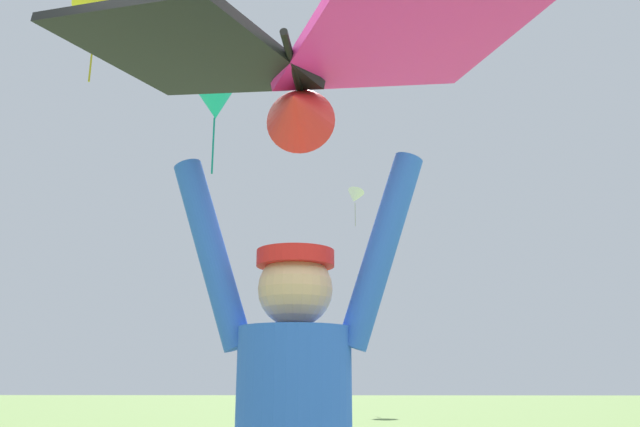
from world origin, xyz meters
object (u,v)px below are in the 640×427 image
object	(u,v)px
distant_kite_white_high_right	(355,197)
distant_kite_red_overhead_distant	(485,25)
held_stunt_kite	(295,65)
distant_kite_yellow_mid_right	(96,14)
distant_kite_teal_high_left	(363,75)
distant_kite_teal_low_left	(215,103)

from	to	relation	value
distant_kite_white_high_right	distant_kite_red_overhead_distant	world-z (taller)	distant_kite_red_overhead_distant
held_stunt_kite	distant_kite_yellow_mid_right	world-z (taller)	distant_kite_yellow_mid_right
distant_kite_yellow_mid_right	distant_kite_teal_high_left	xyz separation A→B (m)	(8.71, 12.15, 4.11)
distant_kite_teal_high_left	distant_kite_white_high_right	bearing A→B (deg)	95.38
distant_kite_white_high_right	distant_kite_teal_high_left	bearing A→B (deg)	-84.62
distant_kite_teal_low_left	distant_kite_teal_high_left	distance (m)	14.49
distant_kite_teal_low_left	distant_kite_red_overhead_distant	bearing A→B (deg)	27.42
distant_kite_teal_high_left	distant_kite_white_high_right	size ratio (longest dim) A/B	0.36
distant_kite_teal_low_left	distant_kite_teal_high_left	world-z (taller)	distant_kite_teal_high_left
distant_kite_teal_high_left	distant_kite_white_high_right	xyz separation A→B (m)	(-0.41, 4.39, -5.12)
distant_kite_yellow_mid_right	distant_kite_teal_high_left	size ratio (longest dim) A/B	3.76
held_stunt_kite	distant_kite_red_overhead_distant	bearing A→B (deg)	73.69
distant_kite_teal_low_left	distant_kite_red_overhead_distant	distance (m)	12.06
distant_kite_white_high_right	distant_kite_red_overhead_distant	distance (m)	12.75
held_stunt_kite	distant_kite_white_high_right	world-z (taller)	distant_kite_white_high_right
distant_kite_white_high_right	distant_kite_red_overhead_distant	xyz separation A→B (m)	(4.93, -11.16, 3.72)
held_stunt_kite	distant_kite_yellow_mid_right	bearing A→B (deg)	116.09
held_stunt_kite	distant_kite_white_high_right	size ratio (longest dim) A/B	0.74
distant_kite_white_high_right	distant_kite_red_overhead_distant	bearing A→B (deg)	-66.15
distant_kite_teal_high_left	distant_kite_yellow_mid_right	bearing A→B (deg)	-125.65
distant_kite_yellow_mid_right	distant_kite_white_high_right	size ratio (longest dim) A/B	1.36
distant_kite_yellow_mid_right	distant_kite_white_high_right	bearing A→B (deg)	63.35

